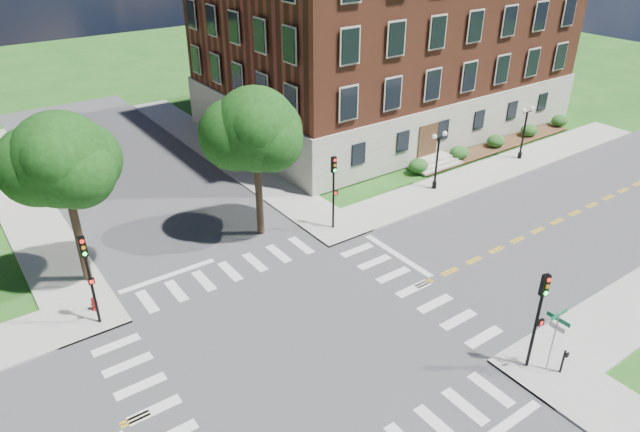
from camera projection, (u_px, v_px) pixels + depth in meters
ground at (302, 341)px, 26.79m from camera, size 160.00×160.00×0.00m
road_ew at (302, 341)px, 26.79m from camera, size 90.00×12.00×0.01m
road_ns at (302, 341)px, 26.78m from camera, size 12.00×90.00×0.01m
sidewalk_ne at (354, 162)px, 45.63m from camera, size 34.00×34.00×0.12m
crosswalk_east at (413, 289)px, 30.47m from camera, size 2.20×10.20×0.02m
stop_bar_east at (397, 255)px, 33.44m from camera, size 0.40×5.50×0.00m
main_building at (386, 30)px, 50.84m from camera, size 30.60×22.40×16.50m
shrub_row at (495, 148)px, 48.33m from camera, size 18.00×2.00×1.30m
tree_c at (61, 160)px, 27.79m from camera, size 4.83×4.83×9.44m
tree_d at (255, 130)px, 32.47m from camera, size 4.95×4.95×9.21m
traffic_signal_se at (540, 310)px, 23.76m from camera, size 0.37×0.43×4.80m
traffic_signal_ne at (334, 183)px, 34.67m from camera, size 0.37×0.42×4.80m
traffic_signal_nw at (88, 269)px, 26.41m from camera, size 0.34×0.38×4.80m
twin_lamp_west at (437, 157)px, 40.05m from camera, size 1.36×0.36×4.23m
twin_lamp_east at (524, 130)px, 44.99m from camera, size 1.36×0.36×4.23m
street_sign_pole at (556, 330)px, 23.97m from camera, size 1.10×1.10×3.10m
push_button_post at (563, 360)px, 24.51m from camera, size 0.14×0.21×1.20m
fire_hydrant at (94, 304)px, 28.56m from camera, size 0.35×0.35×0.75m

